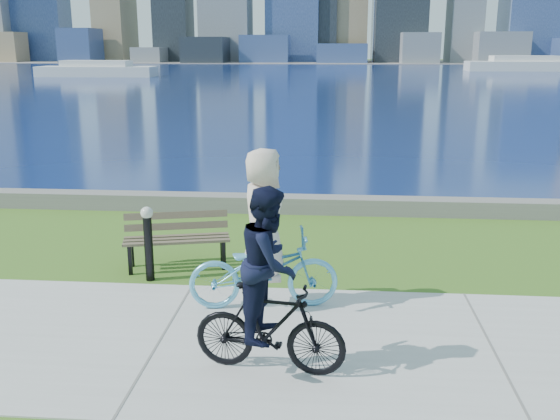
{
  "coord_description": "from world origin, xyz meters",
  "views": [
    {
      "loc": [
        -1.96,
        -6.86,
        3.51
      ],
      "look_at": [
        -2.72,
        2.2,
        1.1
      ],
      "focal_mm": 40.0,
      "sensor_mm": 36.0,
      "label": 1
    }
  ],
  "objects_px": {
    "park_bench": "(177,235)",
    "cyclist_woman": "(264,250)",
    "cyclist_man": "(269,296)",
    "bollard_lamp": "(148,239)"
  },
  "relations": [
    {
      "from": "park_bench",
      "to": "cyclist_woman",
      "type": "xyz_separation_m",
      "value": [
        1.59,
        -1.55,
        0.31
      ]
    },
    {
      "from": "park_bench",
      "to": "cyclist_man",
      "type": "relative_size",
      "value": 0.85
    },
    {
      "from": "cyclist_woman",
      "to": "park_bench",
      "type": "bearing_deg",
      "value": 36.67
    },
    {
      "from": "bollard_lamp",
      "to": "cyclist_woman",
      "type": "height_order",
      "value": "cyclist_woman"
    },
    {
      "from": "cyclist_woman",
      "to": "cyclist_man",
      "type": "height_order",
      "value": "cyclist_woman"
    },
    {
      "from": "park_bench",
      "to": "cyclist_woman",
      "type": "height_order",
      "value": "cyclist_woman"
    },
    {
      "from": "cyclist_man",
      "to": "bollard_lamp",
      "type": "bearing_deg",
      "value": 46.84
    },
    {
      "from": "bollard_lamp",
      "to": "cyclist_woman",
      "type": "distance_m",
      "value": 2.08
    },
    {
      "from": "cyclist_woman",
      "to": "cyclist_man",
      "type": "xyz_separation_m",
      "value": [
        0.25,
        -1.73,
        0.06
      ]
    },
    {
      "from": "park_bench",
      "to": "bollard_lamp",
      "type": "relative_size",
      "value": 1.52
    }
  ]
}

